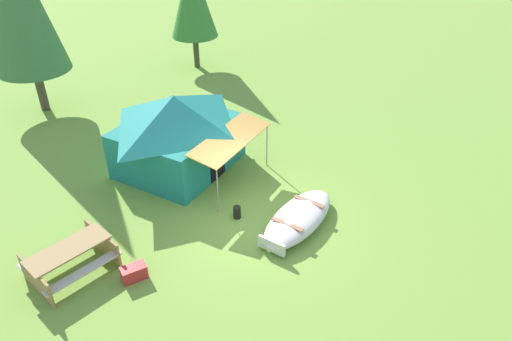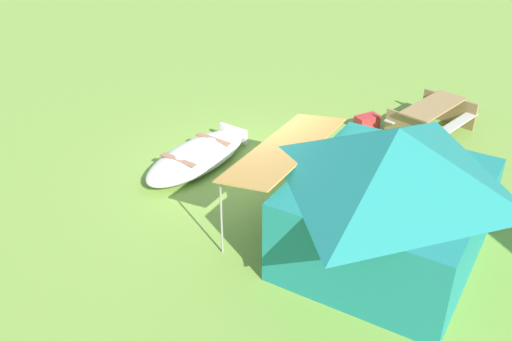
{
  "view_description": "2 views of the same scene",
  "coord_description": "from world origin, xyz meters",
  "px_view_note": "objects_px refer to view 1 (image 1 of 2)",
  "views": [
    {
      "loc": [
        -8.24,
        -6.41,
        8.43
      ],
      "look_at": [
        1.14,
        0.75,
        0.72
      ],
      "focal_mm": 33.75,
      "sensor_mm": 36.0,
      "label": 1
    },
    {
      "loc": [
        8.41,
        6.86,
        6.4
      ],
      "look_at": [
        1.08,
        0.97,
        0.89
      ],
      "focal_mm": 40.44,
      "sensor_mm": 36.0,
      "label": 2
    }
  ],
  "objects_px": {
    "picnic_table": "(70,257)",
    "cooler_box": "(134,273)",
    "beached_rowboat": "(298,218)",
    "canvas_cabin_tent": "(177,131)",
    "fuel_can": "(237,212)"
  },
  "relations": [
    {
      "from": "beached_rowboat",
      "to": "picnic_table",
      "type": "height_order",
      "value": "picnic_table"
    },
    {
      "from": "picnic_table",
      "to": "cooler_box",
      "type": "xyz_separation_m",
      "value": [
        0.76,
        -1.33,
        -0.3
      ]
    },
    {
      "from": "picnic_table",
      "to": "cooler_box",
      "type": "bearing_deg",
      "value": -60.27
    },
    {
      "from": "beached_rowboat",
      "to": "picnic_table",
      "type": "xyz_separation_m",
      "value": [
        -4.77,
        3.34,
        0.23
      ]
    },
    {
      "from": "beached_rowboat",
      "to": "picnic_table",
      "type": "bearing_deg",
      "value": 145.01
    },
    {
      "from": "canvas_cabin_tent",
      "to": "picnic_table",
      "type": "height_order",
      "value": "canvas_cabin_tent"
    },
    {
      "from": "canvas_cabin_tent",
      "to": "picnic_table",
      "type": "distance_m",
      "value": 5.23
    },
    {
      "from": "picnic_table",
      "to": "fuel_can",
      "type": "xyz_separation_m",
      "value": [
        4.03,
        -1.81,
        -0.3
      ]
    },
    {
      "from": "picnic_table",
      "to": "beached_rowboat",
      "type": "bearing_deg",
      "value": -34.99
    },
    {
      "from": "cooler_box",
      "to": "fuel_can",
      "type": "height_order",
      "value": "fuel_can"
    },
    {
      "from": "canvas_cabin_tent",
      "to": "cooler_box",
      "type": "xyz_separation_m",
      "value": [
        -4.23,
        -2.68,
        -1.1
      ]
    },
    {
      "from": "fuel_can",
      "to": "picnic_table",
      "type": "bearing_deg",
      "value": 155.79
    },
    {
      "from": "beached_rowboat",
      "to": "cooler_box",
      "type": "distance_m",
      "value": 4.49
    },
    {
      "from": "beached_rowboat",
      "to": "fuel_can",
      "type": "xyz_separation_m",
      "value": [
        -0.74,
        1.53,
        -0.06
      ]
    },
    {
      "from": "fuel_can",
      "to": "beached_rowboat",
      "type": "bearing_deg",
      "value": -64.1
    }
  ]
}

